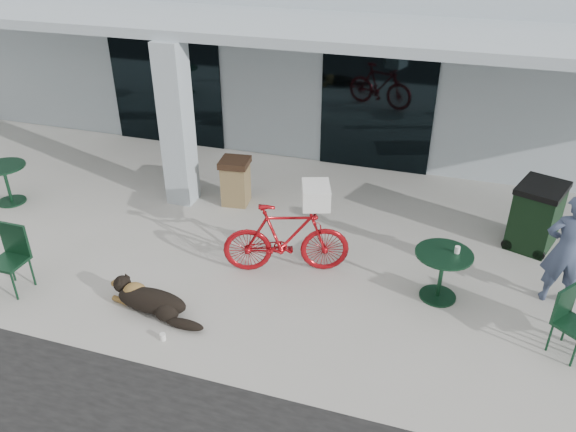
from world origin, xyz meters
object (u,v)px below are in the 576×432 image
(cafe_table_far, at_px, (441,275))
(person, at_px, (567,250))
(cafe_chair_near, at_px, (8,261))
(bicycle, at_px, (286,238))
(dog, at_px, (152,300))
(trash_receptacle, at_px, (236,181))
(cafe_table_near, at_px, (7,184))
(wheeled_bin, at_px, (536,216))
(cafe_chair_far_a, at_px, (574,325))

(cafe_table_far, relative_size, person, 0.48)
(cafe_chair_near, bearing_deg, bicycle, 25.38)
(dog, bearing_deg, trash_receptacle, 103.38)
(cafe_table_near, height_order, trash_receptacle, trash_receptacle)
(person, bearing_deg, cafe_table_far, 10.71)
(dog, bearing_deg, cafe_table_near, 165.13)
(bicycle, bearing_deg, wheeled_bin, -80.55)
(cafe_chair_far_a, bearing_deg, cafe_table_far, 105.86)
(dog, distance_m, cafe_table_near, 4.89)
(cafe_table_far, bearing_deg, person, 15.80)
(bicycle, xyz_separation_m, cafe_table_near, (-5.92, 0.56, -0.21))
(cafe_chair_near, bearing_deg, person, 16.45)
(dog, height_order, wheeled_bin, wheeled_bin)
(bicycle, xyz_separation_m, trash_receptacle, (-1.65, 1.91, -0.14))
(person, bearing_deg, cafe_table_near, -5.46)
(person, bearing_deg, trash_receptacle, -18.99)
(bicycle, xyz_separation_m, cafe_chair_near, (-3.80, -1.78, -0.07))
(dog, relative_size, cafe_chair_far_a, 1.31)
(bicycle, height_order, cafe_chair_far_a, bicycle)
(cafe_chair_near, bearing_deg, wheeled_bin, 26.97)
(bicycle, distance_m, person, 4.10)
(dog, xyz_separation_m, cafe_table_far, (3.92, 1.62, 0.19))
(dog, bearing_deg, cafe_chair_near, -164.18)
(bicycle, xyz_separation_m, person, (4.06, 0.50, 0.28))
(trash_receptacle, bearing_deg, cafe_table_far, -24.91)
(person, bearing_deg, bicycle, 1.88)
(person, xyz_separation_m, wheeled_bin, (-0.26, 1.54, -0.31))
(cafe_table_far, height_order, cafe_chair_far_a, cafe_chair_far_a)
(cafe_table_near, bearing_deg, dog, -26.15)
(bicycle, relative_size, cafe_chair_near, 1.89)
(bicycle, relative_size, trash_receptacle, 2.16)
(cafe_table_far, bearing_deg, dog, -157.54)
(cafe_table_near, bearing_deg, cafe_chair_far_a, -7.07)
(bicycle, xyz_separation_m, cafe_table_far, (2.40, 0.03, -0.21))
(wheeled_bin, bearing_deg, person, -60.45)
(dog, xyz_separation_m, cafe_table_near, (-4.39, 2.16, 0.19))
(cafe_chair_near, xyz_separation_m, wheeled_bin, (7.60, 3.81, 0.04))
(trash_receptacle, distance_m, wheeled_bin, 5.46)
(cafe_chair_near, bearing_deg, dog, 4.86)
(cafe_table_far, distance_m, cafe_chair_far_a, 1.87)
(bicycle, height_order, person, person)
(cafe_table_near, distance_m, cafe_table_far, 8.33)
(cafe_table_far, relative_size, wheeled_bin, 0.74)
(person, bearing_deg, cafe_chair_near, 11.04)
(trash_receptacle, bearing_deg, cafe_chair_near, -120.19)
(cafe_table_near, distance_m, trash_receptacle, 4.47)
(cafe_chair_near, height_order, cafe_table_far, cafe_chair_near)
(cafe_chair_far_a, bearing_deg, dog, 137.46)
(cafe_chair_far_a, bearing_deg, cafe_chair_near, 136.15)
(person, distance_m, wheeled_bin, 1.59)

